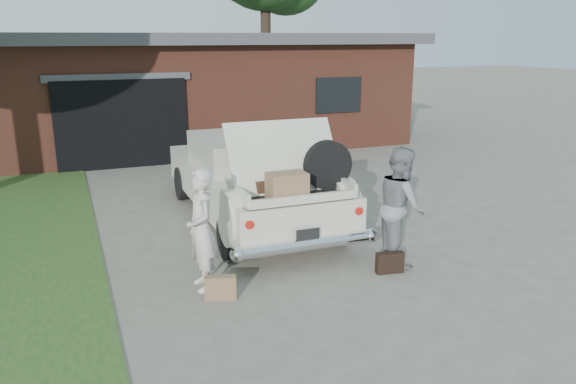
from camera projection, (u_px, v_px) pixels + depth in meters
name	position (u px, v px, depth m)	size (l,w,h in m)	color
ground	(304.00, 280.00, 7.66)	(90.00, 90.00, 0.00)	gray
house	(190.00, 87.00, 17.82)	(12.80, 7.80, 3.30)	brown
sedan	(251.00, 179.00, 10.01)	(2.07, 5.19, 1.99)	beige
woman_left	(201.00, 230.00, 7.23)	(0.59, 0.39, 1.62)	beige
woman_right	(400.00, 205.00, 8.10)	(0.84, 0.65, 1.72)	gray
suitcase_left	(221.00, 288.00, 7.08)	(0.40, 0.13, 0.31)	olive
suitcase_right	(390.00, 263.00, 7.87)	(0.39, 0.12, 0.30)	black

